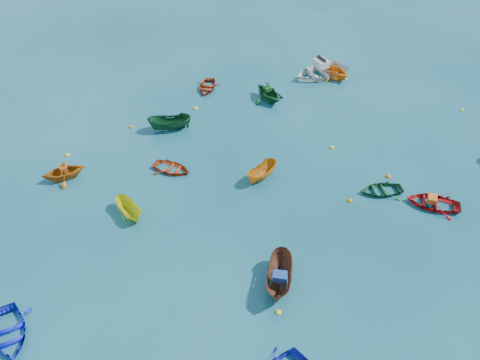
# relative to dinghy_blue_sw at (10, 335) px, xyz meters

# --- Properties ---
(ground) EXTENTS (160.00, 160.00, 0.00)m
(ground) POSITION_rel_dinghy_blue_sw_xyz_m (7.29, 8.37, 0.00)
(ground) COLOR #0A3E4B
(ground) RESTS_ON ground
(dinghy_blue_sw) EXTENTS (3.84, 3.87, 0.66)m
(dinghy_blue_sw) POSITION_rel_dinghy_blue_sw_xyz_m (0.00, 0.00, 0.00)
(dinghy_blue_sw) COLOR #111CD9
(dinghy_blue_sw) RESTS_ON ground
(sampan_brown_mid) EXTENTS (1.70, 3.56, 1.33)m
(sampan_brown_mid) POSITION_rel_dinghy_blue_sw_xyz_m (11.43, 6.36, 0.00)
(sampan_brown_mid) COLOR brown
(sampan_brown_mid) RESTS_ON ground
(dinghy_orange_w) EXTENTS (3.54, 3.50, 1.41)m
(dinghy_orange_w) POSITION_rel_dinghy_blue_sw_xyz_m (-3.87, 10.82, 0.00)
(dinghy_orange_w) COLOR #BA5F11
(dinghy_orange_w) RESTS_ON ground
(sampan_yellow_mid) EXTENTS (2.66, 2.30, 1.00)m
(sampan_yellow_mid) POSITION_rel_dinghy_blue_sw_xyz_m (1.75, 8.88, 0.00)
(sampan_yellow_mid) COLOR yellow
(sampan_yellow_mid) RESTS_ON ground
(dinghy_green_e) EXTENTS (3.26, 2.85, 0.56)m
(dinghy_green_e) POSITION_rel_dinghy_blue_sw_xyz_m (16.02, 15.18, 0.00)
(dinghy_green_e) COLOR #124F2A
(dinghy_green_e) RESTS_ON ground
(dinghy_red_nw) EXTENTS (2.89, 2.24, 0.55)m
(dinghy_red_nw) POSITION_rel_dinghy_blue_sw_xyz_m (2.51, 13.52, 0.00)
(dinghy_red_nw) COLOR #A72F0D
(dinghy_red_nw) RESTS_ON ground
(sampan_orange_n) EXTENTS (2.05, 2.88, 1.05)m
(sampan_orange_n) POSITION_rel_dinghy_blue_sw_xyz_m (8.47, 14.44, 0.00)
(sampan_orange_n) COLOR orange
(sampan_orange_n) RESTS_ON ground
(dinghy_green_n) EXTENTS (4.06, 4.03, 1.62)m
(dinghy_green_n) POSITION_rel_dinghy_blue_sw_xyz_m (6.50, 24.30, 0.00)
(dinghy_green_n) COLOR #114924
(dinghy_green_n) RESTS_ON ground
(dinghy_red_ne) EXTENTS (3.21, 2.33, 0.66)m
(dinghy_red_ne) POSITION_rel_dinghy_blue_sw_xyz_m (19.12, 14.81, 0.00)
(dinghy_red_ne) COLOR #B20E12
(dinghy_red_ne) RESTS_ON ground
(dinghy_red_far) EXTENTS (2.46, 3.13, 0.59)m
(dinghy_red_far) POSITION_rel_dinghy_blue_sw_xyz_m (1.10, 24.66, 0.00)
(dinghy_red_far) COLOR #A92D0E
(dinghy_red_far) RESTS_ON ground
(dinghy_orange_far) EXTENTS (4.07, 3.99, 1.63)m
(dinghy_orange_far) POSITION_rel_dinghy_blue_sw_xyz_m (11.23, 29.74, 0.00)
(dinghy_orange_far) COLOR orange
(dinghy_orange_far) RESTS_ON ground
(sampan_green_far) EXTENTS (3.42, 2.52, 1.24)m
(sampan_green_far) POSITION_rel_dinghy_blue_sw_xyz_m (0.51, 18.04, 0.00)
(sampan_green_far) COLOR #0F4120
(sampan_green_far) RESTS_ON ground
(motorboat_white) EXTENTS (6.20, 6.15, 1.66)m
(motorboat_white) POSITION_rel_dinghy_blue_sw_xyz_m (9.94, 29.68, 0.00)
(motorboat_white) COLOR silver
(motorboat_white) RESTS_ON ground
(tarp_blue_a) EXTENTS (0.77, 0.62, 0.35)m
(tarp_blue_a) POSITION_rel_dinghy_blue_sw_xyz_m (11.45, 6.21, 0.84)
(tarp_blue_a) COLOR navy
(tarp_blue_a) RESTS_ON sampan_brown_mid
(tarp_orange_a) EXTENTS (0.74, 0.76, 0.29)m
(tarp_orange_a) POSITION_rel_dinghy_blue_sw_xyz_m (-3.84, 10.85, 0.85)
(tarp_orange_a) COLOR #B74812
(tarp_orange_a) RESTS_ON dinghy_orange_w
(tarp_green_b) EXTENTS (0.73, 0.74, 0.29)m
(tarp_green_b) POSITION_rel_dinghy_blue_sw_xyz_m (6.43, 24.37, 0.95)
(tarp_green_b) COLOR #124919
(tarp_green_b) RESTS_ON dinghy_green_n
(tarp_orange_b) EXTENTS (0.54, 0.70, 0.33)m
(tarp_orange_b) POSITION_rel_dinghy_blue_sw_xyz_m (19.02, 14.81, 0.50)
(tarp_orange_b) COLOR #C85514
(tarp_orange_b) RESTS_ON dinghy_red_ne
(buoy_ye_a) EXTENTS (0.31, 0.31, 0.31)m
(buoy_ye_a) POSITION_rel_dinghy_blue_sw_xyz_m (11.75, 4.69, 0.00)
(buoy_ye_a) COLOR yellow
(buoy_ye_a) RESTS_ON ground
(buoy_ye_b) EXTENTS (0.35, 0.35, 0.35)m
(buoy_ye_b) POSITION_rel_dinghy_blue_sw_xyz_m (-5.11, 13.03, 0.00)
(buoy_ye_b) COLOR yellow
(buoy_ye_b) RESTS_ON ground
(buoy_or_c) EXTENTS (0.33, 0.33, 0.33)m
(buoy_or_c) POSITION_rel_dinghy_blue_sw_xyz_m (-2.43, 17.49, 0.00)
(buoy_or_c) COLOR orange
(buoy_or_c) RESTS_ON ground
(buoy_ye_c) EXTENTS (0.34, 0.34, 0.34)m
(buoy_ye_c) POSITION_rel_dinghy_blue_sw_xyz_m (12.43, 19.06, 0.00)
(buoy_ye_c) COLOR yellow
(buoy_ye_c) RESTS_ON ground
(buoy_or_d) EXTENTS (0.32, 0.32, 0.32)m
(buoy_or_d) POSITION_rel_dinghy_blue_sw_xyz_m (14.27, 13.77, 0.00)
(buoy_or_d) COLOR orange
(buoy_or_d) RESTS_ON ground
(buoy_ye_d) EXTENTS (0.39, 0.39, 0.39)m
(buoy_ye_d) POSITION_rel_dinghy_blue_sw_xyz_m (1.30, 21.34, 0.00)
(buoy_ye_d) COLOR yellow
(buoy_ye_d) RESTS_ON ground
(buoy_or_e) EXTENTS (0.36, 0.36, 0.36)m
(buoy_or_e) POSITION_rel_dinghy_blue_sw_xyz_m (16.43, 16.84, 0.00)
(buoy_or_e) COLOR #F45D0D
(buoy_or_e) RESTS_ON ground
(buoy_ye_e) EXTENTS (0.30, 0.30, 0.30)m
(buoy_ye_e) POSITION_rel_dinghy_blue_sw_xyz_m (21.69, 27.01, 0.00)
(buoy_ye_e) COLOR yellow
(buoy_ye_e) RESTS_ON ground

